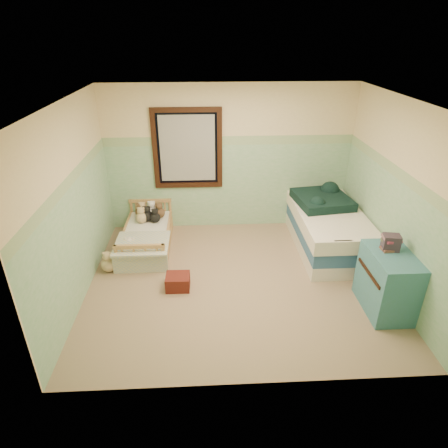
{
  "coord_description": "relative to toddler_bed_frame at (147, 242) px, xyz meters",
  "views": [
    {
      "loc": [
        -0.42,
        -4.54,
        3.25
      ],
      "look_at": [
        -0.16,
        0.35,
        0.75
      ],
      "focal_mm": 30.81,
      "sensor_mm": 36.0,
      "label": 1
    }
  ],
  "objects": [
    {
      "name": "toddler_mattress",
      "position": [
        0.0,
        0.0,
        0.16
      ],
      "size": [
        0.68,
        1.43,
        0.12
      ],
      "primitive_type": "cube",
      "color": "white",
      "rests_on": "toddler_bed_frame"
    },
    {
      "name": "floor_book",
      "position": [
        0.5,
        -1.02,
        -0.08
      ],
      "size": [
        0.29,
        0.24,
        0.02
      ],
      "primitive_type": "cube",
      "rotation": [
        0.0,
        0.0,
        0.14
      ],
      "color": "#F49A40",
      "rests_on": "floor"
    },
    {
      "name": "teal_blanket",
      "position": [
        2.9,
        0.13,
        0.63
      ],
      "size": [
        0.93,
        0.97,
        0.14
      ],
      "primitive_type": "cube",
      "rotation": [
        0.0,
        0.0,
        0.14
      ],
      "color": "black",
      "rests_on": "twin_mattress"
    },
    {
      "name": "border_strip",
      "position": [
        1.4,
        0.74,
        1.48
      ],
      "size": [
        4.2,
        0.01,
        0.15
      ],
      "primitive_type": "cube",
      "color": "#497F59",
      "rests_on": "wall_back"
    },
    {
      "name": "plush_bed_tan",
      "position": [
        -0.1,
        0.28,
        0.31
      ],
      "size": [
        0.19,
        0.19,
        0.19
      ],
      "primitive_type": "sphere",
      "color": "#D2B382",
      "rests_on": "toddler_mattress"
    },
    {
      "name": "window_blinds",
      "position": [
        0.7,
        0.72,
        1.35
      ],
      "size": [
        0.92,
        0.01,
        1.12
      ],
      "primitive_type": "cube",
      "color": "#B5B5AD",
      "rests_on": "window_frame"
    },
    {
      "name": "wall_front",
      "position": [
        1.4,
        -2.85,
        1.15
      ],
      "size": [
        4.2,
        0.04,
        2.5
      ],
      "primitive_type": "cube",
      "color": "beige",
      "rests_on": "floor"
    },
    {
      "name": "wainscot_mint",
      "position": [
        1.4,
        0.74,
        0.65
      ],
      "size": [
        4.2,
        0.01,
        1.5
      ],
      "primitive_type": "cube",
      "color": "#75B07B",
      "rests_on": "floor"
    },
    {
      "name": "plush_floor_cream",
      "position": [
        -0.22,
        -0.34,
        0.03
      ],
      "size": [
        0.25,
        0.25,
        0.25
      ],
      "primitive_type": "sphere",
      "color": "silver",
      "rests_on": "floor"
    },
    {
      "name": "plush_bed_white",
      "position": [
        0.05,
        0.5,
        0.32
      ],
      "size": [
        0.2,
        0.2,
        0.2
      ],
      "primitive_type": "sphere",
      "color": "white",
      "rests_on": "toddler_mattress"
    },
    {
      "name": "dresser",
      "position": [
        3.24,
        -1.75,
        0.31
      ],
      "size": [
        0.51,
        0.81,
        0.81
      ],
      "primitive_type": "cube",
      "color": "teal",
      "rests_on": "floor"
    },
    {
      "name": "wall_right",
      "position": [
        3.5,
        -1.05,
        1.15
      ],
      "size": [
        0.04,
        3.6,
        2.5
      ],
      "primitive_type": "cube",
      "color": "beige",
      "rests_on": "floor"
    },
    {
      "name": "plush_bed_dark",
      "position": [
        0.13,
        0.28,
        0.3
      ],
      "size": [
        0.17,
        0.17,
        0.17
      ],
      "primitive_type": "sphere",
      "color": "black",
      "rests_on": "toddler_mattress"
    },
    {
      "name": "twin_bed_frame",
      "position": [
        2.95,
        -0.17,
        0.01
      ],
      "size": [
        0.97,
        1.93,
        0.22
      ],
      "primitive_type": "cube",
      "color": "white",
      "rests_on": "floor"
    },
    {
      "name": "window_frame",
      "position": [
        0.7,
        0.71,
        1.35
      ],
      "size": [
        1.16,
        0.06,
        1.36
      ],
      "primitive_type": "cube",
      "color": "black",
      "rests_on": "wall_back"
    },
    {
      "name": "plush_floor_tan",
      "position": [
        -0.48,
        -0.7,
        0.02
      ],
      "size": [
        0.22,
        0.22,
        0.22
      ],
      "primitive_type": "sphere",
      "color": "#D2B382",
      "rests_on": "floor"
    },
    {
      "name": "twin_mattress",
      "position": [
        2.95,
        -0.17,
        0.45
      ],
      "size": [
        1.01,
        1.97,
        0.22
      ],
      "primitive_type": "cube",
      "color": "white",
      "rests_on": "twin_boxspring"
    },
    {
      "name": "extra_plush_2",
      "position": [
        -0.11,
        0.51,
        0.31
      ],
      "size": [
        0.19,
        0.19,
        0.19
      ],
      "primitive_type": "sphere",
      "color": "#D2B382",
      "rests_on": "toddler_mattress"
    },
    {
      "name": "extra_plush_1",
      "position": [
        0.18,
        0.45,
        0.31
      ],
      "size": [
        0.19,
        0.19,
        0.19
      ],
      "primitive_type": "sphere",
      "color": "brown",
      "rests_on": "toddler_mattress"
    },
    {
      "name": "wall_left",
      "position": [
        -0.7,
        -1.05,
        1.15
      ],
      "size": [
        0.04,
        3.6,
        2.5
      ],
      "primitive_type": "cube",
      "color": "beige",
      "rests_on": "floor"
    },
    {
      "name": "plush_bed_brown",
      "position": [
        -0.15,
        0.5,
        0.31
      ],
      "size": [
        0.18,
        0.18,
        0.18
      ],
      "primitive_type": "sphere",
      "color": "brown",
      "rests_on": "toddler_mattress"
    },
    {
      "name": "book_stack",
      "position": [
        3.24,
        -1.62,
        0.81
      ],
      "size": [
        0.22,
        0.19,
        0.2
      ],
      "primitive_type": "cube",
      "rotation": [
        0.0,
        0.0,
        -0.18
      ],
      "color": "#513031",
      "rests_on": "dresser"
    },
    {
      "name": "floor",
      "position": [
        1.4,
        -1.05,
        -0.11
      ],
      "size": [
        4.2,
        3.6,
        0.02
      ],
      "primitive_type": "cube",
      "color": "#9C7D5D",
      "rests_on": "ground"
    },
    {
      "name": "extra_plush_0",
      "position": [
        -0.02,
        0.33,
        0.31
      ],
      "size": [
        0.19,
        0.19,
        0.19
      ],
      "primitive_type": "sphere",
      "color": "black",
      "rests_on": "toddler_mattress"
    },
    {
      "name": "wall_back",
      "position": [
        1.4,
        0.75,
        1.15
      ],
      "size": [
        4.2,
        0.04,
        2.5
      ],
      "primitive_type": "cube",
      "color": "beige",
      "rests_on": "floor"
    },
    {
      "name": "toddler_bed_frame",
      "position": [
        0.0,
        0.0,
        0.0
      ],
      "size": [
        0.75,
        1.5,
        0.19
      ],
      "primitive_type": "cube",
      "color": "olive",
      "rests_on": "floor"
    },
    {
      "name": "ceiling",
      "position": [
        1.4,
        -1.05,
        2.41
      ],
      "size": [
        4.2,
        3.6,
        0.02
      ],
      "primitive_type": "cube",
      "color": "white",
      "rests_on": "wall_back"
    },
    {
      "name": "red_pillow",
      "position": [
        0.57,
        -1.17,
        0.01
      ],
      "size": [
        0.33,
        0.29,
        0.21
      ],
      "primitive_type": "cube",
      "rotation": [
        0.0,
        0.0,
        -0.02
      ],
      "color": "maroon",
      "rests_on": "floor"
    },
    {
      "name": "extra_plush_3",
      "position": [
        -0.01,
        0.4,
        0.3
      ],
      "size": [
        0.17,
        0.17,
        0.17
      ],
      "primitive_type": "sphere",
      "color": "black",
      "rests_on": "toddler_mattress"
    },
    {
      "name": "patchwork_quilt",
      "position": [
        0.0,
        -0.47,
        0.23
      ],
      "size": [
        0.81,
        0.75,
        0.03
      ],
      "primitive_type": "cube",
      "color": "#8CA8CF",
      "rests_on": "toddler_mattress"
    },
    {
      "name": "twin_boxspring",
      "position": [
        2.95,
        -0.17,
        0.23
      ],
      "size": [
        0.97,
        1.93,
        0.22
      ],
      "primitive_type": "cube",
      "color": "#2F5C89",
      "rests_on": "twin_bed_frame"
    }
  ]
}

